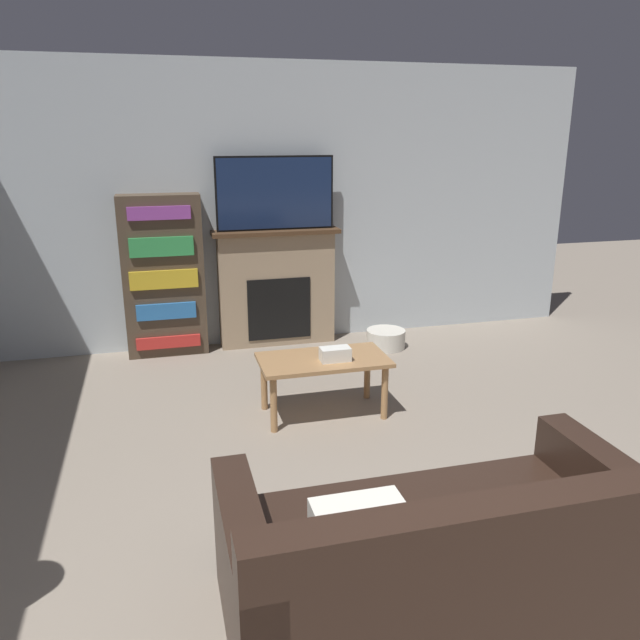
# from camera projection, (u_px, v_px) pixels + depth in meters

# --- Properties ---
(wall_back) EXTENTS (6.49, 0.06, 2.70)m
(wall_back) POSITION_uv_depth(u_px,v_px,m) (271.00, 207.00, 6.08)
(wall_back) COLOR silver
(wall_back) RESTS_ON ground_plane
(fireplace) EXTENTS (1.24, 0.28, 1.15)m
(fireplace) POSITION_uv_depth(u_px,v_px,m) (277.00, 287.00, 6.18)
(fireplace) COLOR tan
(fireplace) RESTS_ON ground_plane
(tv) EXTENTS (1.13, 0.03, 0.69)m
(tv) POSITION_uv_depth(u_px,v_px,m) (275.00, 193.00, 5.89)
(tv) COLOR black
(tv) RESTS_ON fireplace
(couch) EXTENTS (1.85, 0.97, 0.83)m
(couch) POSITION_uv_depth(u_px,v_px,m) (443.00, 567.00, 2.66)
(couch) COLOR black
(couch) RESTS_ON ground_plane
(coffee_table) EXTENTS (0.95, 0.52, 0.45)m
(coffee_table) POSITION_uv_depth(u_px,v_px,m) (323.00, 366.00, 4.64)
(coffee_table) COLOR #A87A4C
(coffee_table) RESTS_ON ground_plane
(tissue_box) EXTENTS (0.22, 0.12, 0.10)m
(tissue_box) POSITION_uv_depth(u_px,v_px,m) (335.00, 354.00, 4.55)
(tissue_box) COLOR white
(tissue_box) RESTS_ON coffee_table
(remote_control) EXTENTS (0.04, 0.15, 0.02)m
(remote_control) POSITION_uv_depth(u_px,v_px,m) (339.00, 350.00, 4.75)
(remote_control) COLOR black
(remote_control) RESTS_ON coffee_table
(bookshelf) EXTENTS (0.74, 0.29, 1.52)m
(bookshelf) POSITION_uv_depth(u_px,v_px,m) (164.00, 276.00, 5.84)
(bookshelf) COLOR #4C3D2D
(bookshelf) RESTS_ON ground_plane
(storage_basket) EXTENTS (0.38, 0.38, 0.18)m
(storage_basket) POSITION_uv_depth(u_px,v_px,m) (386.00, 339.00, 6.18)
(storage_basket) COLOR silver
(storage_basket) RESTS_ON ground_plane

